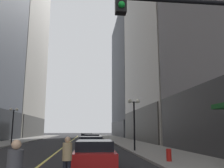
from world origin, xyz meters
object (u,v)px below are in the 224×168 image
traffic_light_near_right (204,54)px  street_lamp_right_mid (134,113)px  car_red (95,153)px  car_maroon (92,139)px  pedestrian_in_tan_trench (67,156)px  street_lamp_left_far (13,118)px  car_grey (91,144)px  fire_hydrant_right (169,156)px  car_silver (87,138)px

traffic_light_near_right → street_lamp_right_mid: size_ratio=1.28×
car_red → car_maroon: bearing=89.1°
car_red → traffic_light_near_right: (2.54, -6.52, 3.02)m
pedestrian_in_tan_trench → street_lamp_right_mid: street_lamp_right_mid is taller
street_lamp_left_far → street_lamp_right_mid: bearing=-38.3°
car_grey → car_maroon: 9.43m
car_red → traffic_light_near_right: size_ratio=0.82×
car_grey → street_lamp_right_mid: bearing=15.0°
street_lamp_right_mid → car_grey: bearing=-165.0°
car_red → street_lamp_right_mid: 9.04m
street_lamp_left_far → car_grey: bearing=-50.5°
pedestrian_in_tan_trench → fire_hydrant_right: bearing=39.5°
car_red → car_maroon: same height
car_red → street_lamp_right_mid: size_ratio=1.05×
car_red → pedestrian_in_tan_trench: size_ratio=2.94×
car_maroon → street_lamp_left_far: size_ratio=1.01×
car_silver → traffic_light_near_right: bearing=-84.6°
traffic_light_near_right → fire_hydrant_right: traffic_light_near_right is taller
car_maroon → street_lamp_right_mid: size_ratio=1.01×
car_red → car_silver: 23.33m
pedestrian_in_tan_trench → fire_hydrant_right: size_ratio=1.98×
car_maroon → traffic_light_near_right: traffic_light_near_right is taller
street_lamp_left_far → street_lamp_right_mid: 16.30m
car_red → car_silver: same height
fire_hydrant_right → pedestrian_in_tan_trench: bearing=-140.5°
car_silver → street_lamp_left_far: size_ratio=0.95×
car_silver → street_lamp_left_far: bearing=-149.1°
car_grey → car_silver: size_ratio=0.99×
car_silver → fire_hydrant_right: size_ratio=5.24×
car_red → street_lamp_left_far: 20.37m
car_grey → street_lamp_right_mid: street_lamp_right_mid is taller
street_lamp_left_far → fire_hydrant_right: bearing=-52.0°
pedestrian_in_tan_trench → traffic_light_near_right: 5.62m
car_silver → street_lamp_right_mid: 16.12m
car_red → car_maroon: 16.35m
traffic_light_near_right → street_lamp_left_far: size_ratio=1.28×
street_lamp_left_far → fire_hydrant_right: 21.77m
street_lamp_left_far → car_red: bearing=-62.9°
car_grey → fire_hydrant_right: car_grey is taller
street_lamp_left_far → car_silver: bearing=30.9°
car_red → car_grey: (-0.07, 6.92, -0.00)m
pedestrian_in_tan_trench → fire_hydrant_right: (5.17, 4.26, -0.52)m
car_red → pedestrian_in_tan_trench: 3.44m
car_maroon → street_lamp_right_mid: 9.43m
car_red → pedestrian_in_tan_trench: pedestrian_in_tan_trench is taller
car_silver → pedestrian_in_tan_trench: (-0.77, -26.60, 0.20)m
car_grey → traffic_light_near_right: traffic_light_near_right is taller
traffic_light_near_right → fire_hydrant_right: size_ratio=7.06×
car_maroon → car_silver: 7.01m
car_maroon → pedestrian_in_tan_trench: pedestrian_in_tan_trench is taller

